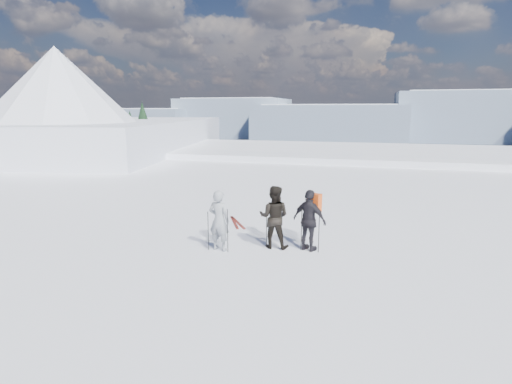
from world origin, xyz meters
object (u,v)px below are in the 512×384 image
at_px(skier_grey, 219,221).
at_px(skier_dark, 274,217).
at_px(skis_loose, 236,222).
at_px(skier_pack, 309,221).

height_order(skier_grey, skier_dark, skier_dark).
bearing_deg(skis_loose, skier_dark, -48.60).
relative_size(skier_grey, skier_dark, 0.96).
bearing_deg(skier_pack, skis_loose, -12.52).
bearing_deg(skier_dark, skier_grey, 23.29).
bearing_deg(skier_grey, skier_pack, -155.09).
height_order(skier_grey, skis_loose, skier_grey).
bearing_deg(skis_loose, skier_grey, -81.43).
bearing_deg(skier_grey, skis_loose, -71.27).
xyz_separation_m(skier_grey, skier_pack, (2.60, 0.68, 0.01)).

